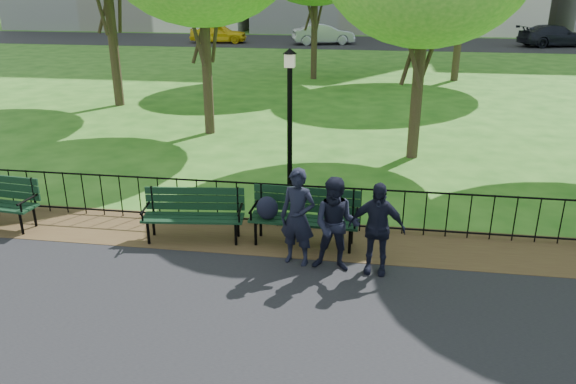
# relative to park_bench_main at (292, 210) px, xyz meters

# --- Properties ---
(ground) EXTENTS (120.00, 120.00, 0.00)m
(ground) POSITION_rel_park_bench_main_xyz_m (0.61, -1.32, -0.67)
(ground) COLOR #235616
(dirt_strip) EXTENTS (60.00, 1.60, 0.01)m
(dirt_strip) POSITION_rel_park_bench_main_xyz_m (0.61, 0.18, -0.65)
(dirt_strip) COLOR #3C2818
(dirt_strip) RESTS_ON ground
(far_street) EXTENTS (70.00, 9.00, 0.01)m
(far_street) POSITION_rel_park_bench_main_xyz_m (0.61, 33.68, -0.66)
(far_street) COLOR black
(far_street) RESTS_ON ground
(iron_fence) EXTENTS (24.06, 0.06, 1.00)m
(iron_fence) POSITION_rel_park_bench_main_xyz_m (0.61, 0.68, -0.17)
(iron_fence) COLOR black
(iron_fence) RESTS_ON ground
(park_bench_main) EXTENTS (1.99, 0.69, 1.11)m
(park_bench_main) POSITION_rel_park_bench_main_xyz_m (0.00, 0.00, 0.00)
(park_bench_main) COLOR black
(park_bench_main) RESTS_ON ground
(park_bench_left_a) EXTENTS (1.89, 0.78, 1.04)m
(park_bench_left_a) POSITION_rel_park_bench_main_xyz_m (-1.82, -0.07, -0.07)
(park_bench_left_a) COLOR black
(park_bench_left_a) RESTS_ON ground
(lamppost) EXTENTS (0.29, 0.29, 3.25)m
(lamppost) POSITION_rel_park_bench_main_xyz_m (-0.37, 2.14, 1.10)
(lamppost) COLOR black
(lamppost) RESTS_ON ground
(person_left) EXTENTS (0.69, 0.55, 1.68)m
(person_left) POSITION_rel_park_bench_main_xyz_m (0.20, -0.73, 0.18)
(person_left) COLOR black
(person_left) RESTS_ON asphalt_path
(person_mid) EXTENTS (0.80, 0.45, 1.61)m
(person_mid) POSITION_rel_park_bench_main_xyz_m (0.85, -0.87, 0.15)
(person_mid) COLOR black
(person_mid) RESTS_ON asphalt_path
(person_right) EXTENTS (0.95, 0.46, 1.57)m
(person_right) POSITION_rel_park_bench_main_xyz_m (1.50, -0.85, 0.13)
(person_right) COLOR black
(person_right) RESTS_ON asphalt_path
(taxi) EXTENTS (4.22, 2.01, 1.39)m
(taxi) POSITION_rel_park_bench_main_xyz_m (-10.11, 31.97, 0.04)
(taxi) COLOR gold
(taxi) RESTS_ON far_street
(sedan_silver) EXTENTS (4.62, 2.72, 1.44)m
(sedan_silver) POSITION_rel_park_bench_main_xyz_m (-2.43, 32.12, 0.06)
(sedan_silver) COLOR #A2A6AA
(sedan_silver) RESTS_ON far_street
(sedan_dark) EXTENTS (5.39, 3.54, 1.45)m
(sedan_dark) POSITION_rel_park_bench_main_xyz_m (13.51, 33.20, 0.07)
(sedan_dark) COLOR black
(sedan_dark) RESTS_ON far_street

